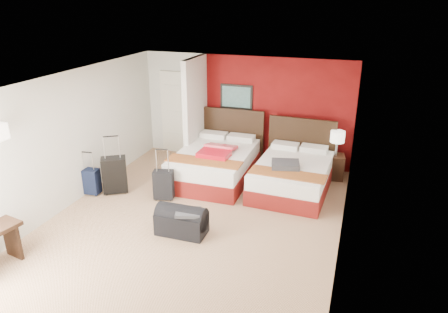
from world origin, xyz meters
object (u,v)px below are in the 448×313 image
at_px(suitcase_navy, 90,182).
at_px(nightstand, 334,167).
at_px(red_suitcase_open, 218,151).
at_px(table_lamp, 337,143).
at_px(duffel_bag, 182,222).
at_px(bed_left, 215,165).
at_px(suitcase_black, 115,176).
at_px(bed_right, 292,177).
at_px(suitcase_charcoal, 164,186).

bearing_deg(suitcase_navy, nightstand, 22.55).
bearing_deg(red_suitcase_open, suitcase_navy, -146.58).
height_order(table_lamp, duffel_bag, table_lamp).
relative_size(bed_left, duffel_bag, 2.60).
bearing_deg(suitcase_navy, bed_left, 30.52).
bearing_deg(bed_left, suitcase_black, -143.51).
height_order(bed_right, duffel_bag, bed_right).
xyz_separation_m(suitcase_charcoal, suitcase_navy, (-1.50, -0.27, -0.03)).
bearing_deg(suitcase_navy, red_suitcase_open, 27.48).
height_order(suitcase_navy, duffel_bag, suitcase_navy).
relative_size(suitcase_navy, duffel_bag, 0.61).
bearing_deg(duffel_bag, bed_right, 56.59).
relative_size(bed_right, red_suitcase_open, 2.28).
bearing_deg(bed_left, duffel_bag, -84.80).
relative_size(bed_right, nightstand, 3.75).
bearing_deg(suitcase_black, table_lamp, -4.30).
xyz_separation_m(bed_left, red_suitcase_open, (0.10, -0.10, 0.38)).
height_order(red_suitcase_open, duffel_bag, red_suitcase_open).
bearing_deg(red_suitcase_open, table_lamp, 23.43).
height_order(bed_right, suitcase_black, suitcase_black).
xyz_separation_m(nightstand, suitcase_black, (-4.15, -2.14, 0.09)).
height_order(bed_left, suitcase_black, suitcase_black).
height_order(nightstand, suitcase_black, suitcase_black).
bearing_deg(suitcase_charcoal, red_suitcase_open, 43.75).
bearing_deg(bed_left, nightstand, 18.85).
bearing_deg(table_lamp, duffel_bag, -125.34).
distance_m(bed_right, table_lamp, 1.30).
relative_size(suitcase_charcoal, suitcase_navy, 1.11).
distance_m(red_suitcase_open, duffel_bag, 2.24).
xyz_separation_m(bed_right, red_suitcase_open, (-1.59, -0.05, 0.40)).
bearing_deg(red_suitcase_open, duffel_bag, -85.43).
distance_m(suitcase_navy, duffel_bag, 2.48).
height_order(table_lamp, suitcase_black, table_lamp).
relative_size(suitcase_charcoal, duffel_bag, 0.68).
xyz_separation_m(red_suitcase_open, suitcase_black, (-1.79, -1.17, -0.34)).
height_order(bed_left, bed_right, bed_left).
bearing_deg(duffel_bag, nightstand, 54.42).
xyz_separation_m(red_suitcase_open, nightstand, (2.36, 0.97, -0.43)).
distance_m(red_suitcase_open, suitcase_navy, 2.66).
xyz_separation_m(bed_left, duffel_bag, (0.23, -2.28, -0.11)).
distance_m(bed_right, nightstand, 1.19).
relative_size(red_suitcase_open, nightstand, 1.64).
xyz_separation_m(table_lamp, suitcase_charcoal, (-3.08, -2.10, -0.53)).
bearing_deg(bed_right, bed_left, -178.96).
height_order(suitcase_black, suitcase_navy, suitcase_black).
bearing_deg(suitcase_charcoal, duffel_bag, -64.82).
xyz_separation_m(bed_left, suitcase_charcoal, (-0.62, -1.23, -0.04)).
bearing_deg(suitcase_black, nightstand, -4.30).
bearing_deg(suitcase_navy, suitcase_black, 22.89).
xyz_separation_m(bed_left, suitcase_black, (-1.69, -1.27, 0.04)).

